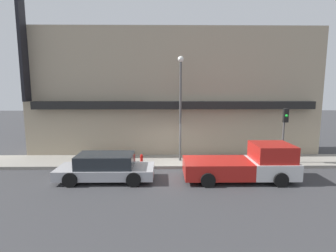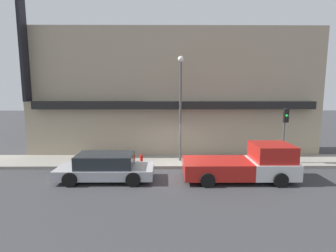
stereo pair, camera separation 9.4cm
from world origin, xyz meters
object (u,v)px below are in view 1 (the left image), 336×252
Objects in this scene: fire_hydrant at (142,159)px; street_lamp at (180,98)px; traffic_light at (284,126)px; pickup_truck at (246,164)px; parked_car at (106,167)px.

fire_hydrant is 4.36m from street_lamp.
traffic_light is at bearing -5.76° from street_lamp.
pickup_truck reaches higher than fire_hydrant.
parked_car is at bearing -124.33° from fire_hydrant.
traffic_light is at bearing 37.48° from pickup_truck.
fire_hydrant is 0.09× the size of street_lamp.
traffic_light is at bearing 0.32° from fire_hydrant.
street_lamp is 6.40m from traffic_light.
parked_car is at bearing -142.65° from street_lamp.
street_lamp is (2.35, 0.67, 3.61)m from fire_hydrant.
pickup_truck is at bearing -22.92° from fire_hydrant.
fire_hydrant is at bearing -164.11° from street_lamp.
fire_hydrant is (-5.55, 2.35, -0.35)m from pickup_truck.
pickup_truck is 9.70× the size of fire_hydrant.
parked_car is 6.03m from street_lamp.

